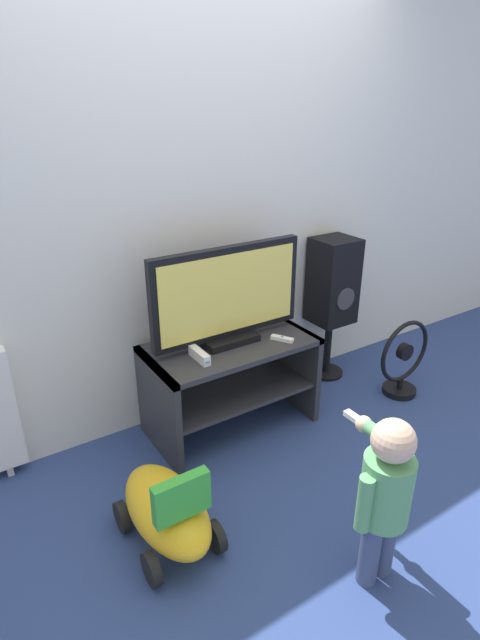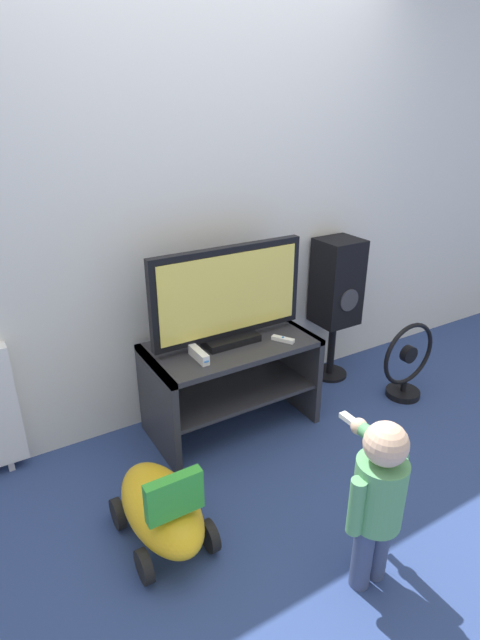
# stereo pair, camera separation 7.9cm
# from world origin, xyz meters

# --- Properties ---
(ground_plane) EXTENTS (16.00, 16.00, 0.00)m
(ground_plane) POSITION_xyz_m (0.00, 0.00, 0.00)
(ground_plane) COLOR navy
(wall_back) EXTENTS (10.00, 0.06, 2.60)m
(wall_back) POSITION_xyz_m (0.00, 0.59, 1.30)
(wall_back) COLOR silver
(wall_back) RESTS_ON ground_plane
(tv_stand) EXTENTS (0.94, 0.51, 0.55)m
(tv_stand) POSITION_xyz_m (0.00, 0.25, 0.35)
(tv_stand) COLOR #2D2D33
(tv_stand) RESTS_ON ground_plane
(television) EXTENTS (0.90, 0.20, 0.54)m
(television) POSITION_xyz_m (0.00, 0.28, 0.82)
(television) COLOR black
(television) RESTS_ON tv_stand
(game_console) EXTENTS (0.04, 0.17, 0.05)m
(game_console) POSITION_xyz_m (-0.24, 0.17, 0.58)
(game_console) COLOR white
(game_console) RESTS_ON tv_stand
(remote_primary) EXTENTS (0.10, 0.13, 0.03)m
(remote_primary) POSITION_xyz_m (0.26, 0.12, 0.56)
(remote_primary) COLOR white
(remote_primary) RESTS_ON tv_stand
(child) EXTENTS (0.29, 0.44, 0.76)m
(child) POSITION_xyz_m (-0.05, -0.93, 0.45)
(child) COLOR #3F4C72
(child) RESTS_ON ground_plane
(speaker_tower) EXTENTS (0.27, 0.26, 0.98)m
(speaker_tower) POSITION_xyz_m (0.89, 0.41, 0.66)
(speaker_tower) COLOR black
(speaker_tower) RESTS_ON ground_plane
(floor_fan) EXTENTS (0.43, 0.22, 0.52)m
(floor_fan) POSITION_xyz_m (1.13, -0.05, 0.23)
(floor_fan) COLOR black
(floor_fan) RESTS_ON ground_plane
(ride_on_toy) EXTENTS (0.34, 0.59, 0.46)m
(ride_on_toy) POSITION_xyz_m (-0.68, -0.33, 0.18)
(ride_on_toy) COLOR gold
(ride_on_toy) RESTS_ON ground_plane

